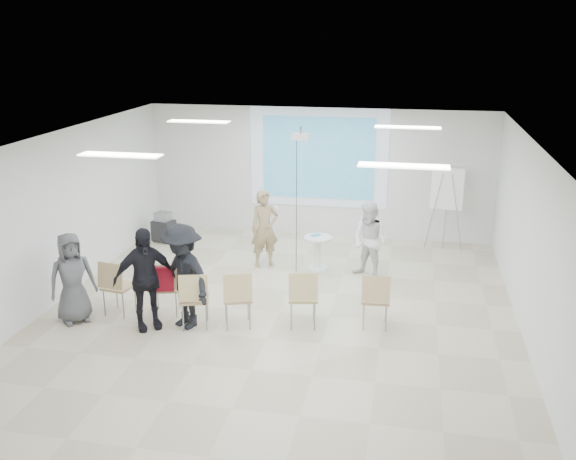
% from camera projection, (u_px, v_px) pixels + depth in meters
% --- Properties ---
extents(floor, '(8.00, 9.00, 0.10)m').
position_uv_depth(floor, '(279.00, 315.00, 11.12)').
color(floor, beige).
rests_on(floor, ground).
extents(ceiling, '(8.00, 9.00, 0.10)m').
position_uv_depth(ceiling, '(278.00, 137.00, 10.19)').
color(ceiling, white).
rests_on(ceiling, wall_back).
extents(wall_back, '(8.00, 0.10, 3.00)m').
position_uv_depth(wall_back, '(319.00, 172.00, 14.91)').
color(wall_back, silver).
rests_on(wall_back, floor).
extents(wall_left, '(0.10, 9.00, 3.00)m').
position_uv_depth(wall_left, '(56.00, 217.00, 11.39)').
color(wall_left, silver).
rests_on(wall_left, floor).
extents(wall_right, '(0.10, 9.00, 3.00)m').
position_uv_depth(wall_right, '(535.00, 245.00, 9.92)').
color(wall_right, silver).
rests_on(wall_right, floor).
extents(projection_halo, '(3.20, 0.01, 2.30)m').
position_uv_depth(projection_halo, '(318.00, 158.00, 14.75)').
color(projection_halo, silver).
rests_on(projection_halo, wall_back).
extents(projection_image, '(2.60, 0.01, 1.90)m').
position_uv_depth(projection_image, '(318.00, 158.00, 14.73)').
color(projection_image, teal).
rests_on(projection_image, wall_back).
extents(pedestal_table, '(0.74, 0.74, 0.71)m').
position_uv_depth(pedestal_table, '(318.00, 251.00, 12.98)').
color(pedestal_table, white).
rests_on(pedestal_table, floor).
extents(player_left, '(0.80, 0.72, 1.82)m').
position_uv_depth(player_left, '(265.00, 224.00, 13.03)').
color(player_left, '#A08762').
rests_on(player_left, floor).
extents(player_right, '(1.03, 0.97, 1.68)m').
position_uv_depth(player_right, '(370.00, 237.00, 12.42)').
color(player_right, white).
rests_on(player_right, floor).
extents(controller_left, '(0.10, 0.13, 0.04)m').
position_uv_depth(controller_left, '(276.00, 207.00, 13.14)').
color(controller_left, white).
rests_on(controller_left, player_left).
extents(controller_right, '(0.09, 0.12, 0.04)m').
position_uv_depth(controller_right, '(362.00, 218.00, 12.60)').
color(controller_right, silver).
rests_on(controller_right, player_right).
extents(chair_far_left, '(0.53, 0.56, 0.99)m').
position_uv_depth(chair_far_left, '(116.00, 283.00, 10.84)').
color(chair_far_left, tan).
rests_on(chair_far_left, floor).
extents(chair_left_mid, '(0.55, 0.57, 0.96)m').
position_uv_depth(chair_left_mid, '(165.00, 284.00, 10.83)').
color(chair_left_mid, tan).
rests_on(chair_left_mid, floor).
extents(chair_left_inner, '(0.58, 0.60, 0.99)m').
position_uv_depth(chair_left_inner, '(194.00, 296.00, 10.34)').
color(chair_left_inner, tan).
rests_on(chair_left_inner, floor).
extents(chair_center, '(0.60, 0.62, 0.99)m').
position_uv_depth(chair_center, '(238.00, 295.00, 10.37)').
color(chair_center, tan).
rests_on(chair_center, floor).
extents(chair_right_inner, '(0.55, 0.58, 1.00)m').
position_uv_depth(chair_right_inner, '(303.00, 294.00, 10.37)').
color(chair_right_inner, tan).
rests_on(chair_right_inner, floor).
extents(chair_right_far, '(0.48, 0.51, 0.96)m').
position_uv_depth(chair_right_far, '(376.00, 296.00, 10.35)').
color(chair_right_far, tan).
rests_on(chair_right_far, floor).
extents(red_jacket, '(0.45, 0.20, 0.42)m').
position_uv_depth(red_jacket, '(160.00, 279.00, 10.65)').
color(red_jacket, '#AD1527').
rests_on(red_jacket, chair_left_mid).
extents(laptop, '(0.42, 0.35, 0.03)m').
position_uv_depth(laptop, '(195.00, 296.00, 10.45)').
color(laptop, black).
rests_on(laptop, chair_left_inner).
extents(audience_left, '(1.33, 1.23, 1.96)m').
position_uv_depth(audience_left, '(144.00, 272.00, 10.26)').
color(audience_left, black).
rests_on(audience_left, floor).
extents(audience_mid, '(1.47, 1.26, 1.99)m').
position_uv_depth(audience_mid, '(183.00, 270.00, 10.30)').
color(audience_mid, black).
rests_on(audience_mid, floor).
extents(audience_outer, '(1.00, 0.98, 1.73)m').
position_uv_depth(audience_outer, '(71.00, 273.00, 10.53)').
color(audience_outer, '#57575C').
rests_on(audience_outer, floor).
extents(flipchart_easel, '(0.82, 0.62, 1.90)m').
position_uv_depth(flipchart_easel, '(447.00, 188.00, 13.86)').
color(flipchart_easel, gray).
rests_on(flipchart_easel, floor).
extents(av_cart, '(0.54, 0.48, 0.70)m').
position_uv_depth(av_cart, '(164.00, 228.00, 14.72)').
color(av_cart, black).
rests_on(av_cart, floor).
extents(ceiling_projector, '(0.30, 0.25, 3.00)m').
position_uv_depth(ceiling_projector, '(301.00, 144.00, 11.67)').
color(ceiling_projector, white).
rests_on(ceiling_projector, ceiling).
extents(fluor_panel_nw, '(1.20, 0.30, 0.02)m').
position_uv_depth(fluor_panel_nw, '(199.00, 122.00, 12.45)').
color(fluor_panel_nw, white).
rests_on(fluor_panel_nw, ceiling).
extents(fluor_panel_ne, '(1.20, 0.30, 0.02)m').
position_uv_depth(fluor_panel_ne, '(408.00, 127.00, 11.72)').
color(fluor_panel_ne, white).
rests_on(fluor_panel_ne, ceiling).
extents(fluor_panel_sw, '(1.20, 0.30, 0.02)m').
position_uv_depth(fluor_panel_sw, '(120.00, 155.00, 9.17)').
color(fluor_panel_sw, white).
rests_on(fluor_panel_sw, ceiling).
extents(fluor_panel_se, '(1.20, 0.30, 0.02)m').
position_uv_depth(fluor_panel_se, '(404.00, 166.00, 8.44)').
color(fluor_panel_se, white).
rests_on(fluor_panel_se, ceiling).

